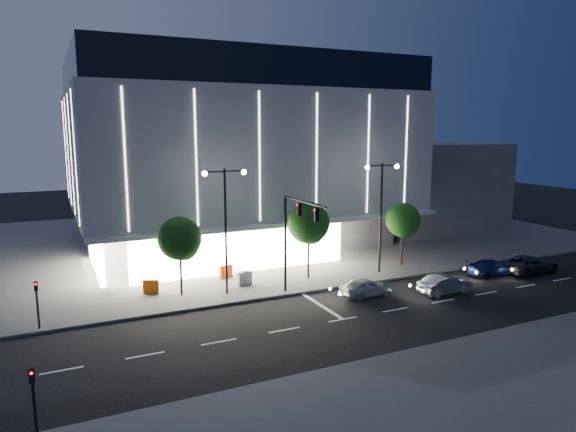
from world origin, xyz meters
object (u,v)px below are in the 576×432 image
(street_lamp_west, at_px, (225,213))
(barrier_a, at_px, (151,287))
(tree_mid, at_px, (309,225))
(ped_signal_near, at_px, (34,396))
(traffic_mast, at_px, (294,228))
(ped_signal_far, at_px, (37,300))
(car_fourth, at_px, (529,264))
(car_lead, at_px, (366,287))
(barrier_c, at_px, (226,272))
(car_second, at_px, (445,284))
(street_lamp_east, at_px, (381,201))
(barrier_d, at_px, (244,278))
(tree_left, at_px, (180,241))
(barrier_b, at_px, (245,278))
(car_third, at_px, (493,268))
(tree_right, at_px, (403,222))

(street_lamp_west, distance_m, barrier_a, 7.54)
(tree_mid, bearing_deg, ped_signal_near, -142.65)
(traffic_mast, relative_size, ped_signal_far, 2.36)
(traffic_mast, xyz_separation_m, car_fourth, (20.24, -2.36, -4.31))
(car_lead, distance_m, barrier_c, 11.06)
(car_second, bearing_deg, street_lamp_east, 10.44)
(ped_signal_near, bearing_deg, barrier_d, 47.30)
(barrier_d, bearing_deg, tree_left, 163.50)
(car_second, bearing_deg, ped_signal_far, 78.34)
(street_lamp_east, distance_m, barrier_a, 18.77)
(tree_mid, xyz_separation_m, barrier_a, (-11.89, 1.21, -3.68))
(barrier_b, bearing_deg, barrier_d, -123.01)
(street_lamp_east, bearing_deg, car_lead, -134.18)
(barrier_d, bearing_deg, barrier_a, 151.66)
(tree_mid, height_order, barrier_c, tree_mid)
(street_lamp_west, bearing_deg, car_fourth, -11.71)
(car_third, xyz_separation_m, barrier_a, (-25.86, 6.55, 0.01))
(street_lamp_west, bearing_deg, ped_signal_near, -131.63)
(car_third, xyz_separation_m, barrier_c, (-19.83, 8.01, 0.01))
(car_lead, height_order, barrier_d, car_lead)
(ped_signal_far, relative_size, tree_mid, 0.49)
(ped_signal_far, bearing_deg, car_second, -10.18)
(street_lamp_west, bearing_deg, street_lamp_east, 0.00)
(ped_signal_near, xyz_separation_m, barrier_a, (7.14, 15.73, -1.24))
(ped_signal_near, bearing_deg, tree_right, 27.39)
(street_lamp_east, bearing_deg, barrier_d, 172.63)
(barrier_b, height_order, barrier_c, same)
(barrier_c, bearing_deg, barrier_b, -86.21)
(tree_left, bearing_deg, ped_signal_far, -164.39)
(tree_mid, bearing_deg, street_lamp_east, -9.69)
(traffic_mast, bearing_deg, barrier_a, 151.10)
(traffic_mast, xyz_separation_m, ped_signal_near, (-16.00, -10.84, -3.14))
(ped_signal_near, height_order, car_fourth, ped_signal_near)
(ped_signal_near, bearing_deg, barrier_c, 52.54)
(ped_signal_near, bearing_deg, street_lamp_east, 28.37)
(car_lead, height_order, car_second, car_second)
(ped_signal_near, bearing_deg, barrier_a, 65.60)
(tree_left, bearing_deg, ped_signal_near, -121.86)
(car_third, distance_m, barrier_d, 20.05)
(traffic_mast, height_order, car_second, traffic_mast)
(tree_mid, height_order, car_lead, tree_mid)
(car_second, bearing_deg, traffic_mast, 69.46)
(traffic_mast, height_order, tree_left, traffic_mast)
(ped_signal_near, height_order, car_lead, ped_signal_near)
(tree_left, height_order, car_second, tree_left)
(traffic_mast, relative_size, barrier_d, 6.43)
(car_fourth, xyz_separation_m, barrier_a, (-29.10, 7.25, -0.07))
(ped_signal_near, height_order, tree_mid, tree_mid)
(street_lamp_east, relative_size, barrier_a, 8.18)
(street_lamp_west, relative_size, barrier_b, 8.18)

